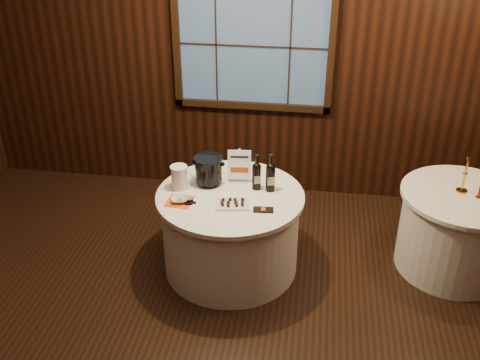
% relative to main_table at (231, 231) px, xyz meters
% --- Properties ---
extents(ground, '(6.00, 6.00, 0.00)m').
position_rel_main_table_xyz_m(ground, '(0.00, -1.00, -0.39)').
color(ground, black).
rests_on(ground, ground).
extents(back_wall, '(6.00, 0.10, 3.00)m').
position_rel_main_table_xyz_m(back_wall, '(0.00, 1.48, 1.16)').
color(back_wall, black).
rests_on(back_wall, ground).
extents(main_table, '(1.28, 1.28, 0.77)m').
position_rel_main_table_xyz_m(main_table, '(0.00, 0.00, 0.00)').
color(main_table, white).
rests_on(main_table, ground).
extents(side_table, '(1.08, 1.08, 0.77)m').
position_rel_main_table_xyz_m(side_table, '(2.00, 0.30, 0.00)').
color(side_table, white).
rests_on(side_table, ground).
extents(sign_stand, '(0.20, 0.11, 0.33)m').
position_rel_main_table_xyz_m(sign_stand, '(0.05, 0.23, 0.49)').
color(sign_stand, silver).
rests_on(sign_stand, main_table).
extents(port_bottle_left, '(0.08, 0.09, 0.33)m').
position_rel_main_table_xyz_m(port_bottle_left, '(0.21, 0.13, 0.52)').
color(port_bottle_left, black).
rests_on(port_bottle_left, main_table).
extents(port_bottle_right, '(0.08, 0.09, 0.34)m').
position_rel_main_table_xyz_m(port_bottle_right, '(0.33, 0.12, 0.53)').
color(port_bottle_right, black).
rests_on(port_bottle_right, main_table).
extents(ice_bucket, '(0.25, 0.25, 0.26)m').
position_rel_main_table_xyz_m(ice_bucket, '(-0.22, 0.15, 0.52)').
color(ice_bucket, black).
rests_on(ice_bucket, main_table).
extents(chocolate_plate, '(0.31, 0.23, 0.04)m').
position_rel_main_table_xyz_m(chocolate_plate, '(0.05, -0.18, 0.40)').
color(chocolate_plate, silver).
rests_on(chocolate_plate, main_table).
extents(chocolate_box, '(0.17, 0.09, 0.01)m').
position_rel_main_table_xyz_m(chocolate_box, '(0.31, -0.22, 0.39)').
color(chocolate_box, black).
rests_on(chocolate_box, main_table).
extents(grape_bunch, '(0.15, 0.08, 0.03)m').
position_rel_main_table_xyz_m(grape_bunch, '(-0.30, -0.22, 0.40)').
color(grape_bunch, black).
rests_on(grape_bunch, main_table).
extents(glass_pitcher, '(0.20, 0.15, 0.21)m').
position_rel_main_table_xyz_m(glass_pitcher, '(-0.45, 0.04, 0.49)').
color(glass_pitcher, white).
rests_on(glass_pitcher, main_table).
extents(orange_napkin, '(0.23, 0.23, 0.00)m').
position_rel_main_table_xyz_m(orange_napkin, '(-0.40, -0.18, 0.38)').
color(orange_napkin, '#E45413').
rests_on(orange_napkin, main_table).
extents(cracker_bowl, '(0.16, 0.16, 0.03)m').
position_rel_main_table_xyz_m(cracker_bowl, '(-0.40, -0.18, 0.40)').
color(cracker_bowl, silver).
rests_on(cracker_bowl, orange_napkin).
extents(brass_candlestick, '(0.10, 0.10, 0.35)m').
position_rel_main_table_xyz_m(brass_candlestick, '(1.97, 0.33, 0.51)').
color(brass_candlestick, '#BF883B').
rests_on(brass_candlestick, side_table).
extents(red_candle, '(0.05, 0.05, 0.17)m').
position_rel_main_table_xyz_m(red_candle, '(2.09, 0.25, 0.45)').
color(red_candle, '#BF883B').
rests_on(red_candle, side_table).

